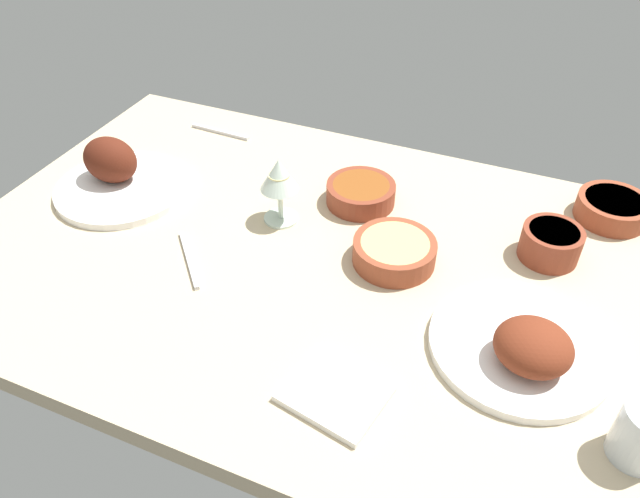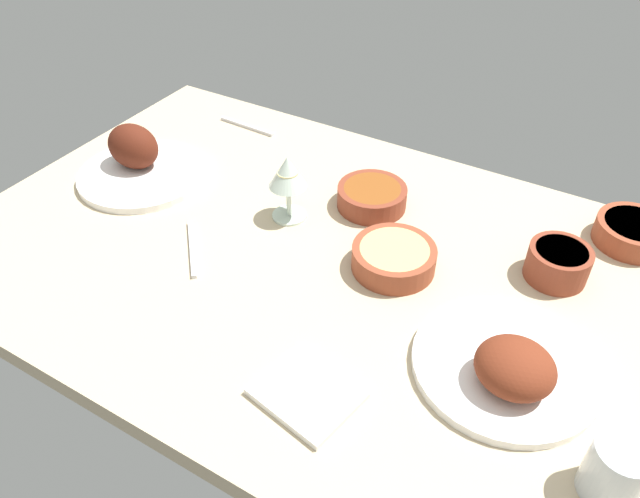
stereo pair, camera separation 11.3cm
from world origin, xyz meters
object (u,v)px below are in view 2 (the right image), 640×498
at_px(folded_napkin, 307,394).
at_px(bowl_pasta, 394,257).
at_px(plate_far_side, 509,366).
at_px(water_tumbler, 615,471).
at_px(bowl_potatoes, 558,262).
at_px(fork_loose, 192,248).
at_px(spoon_loose, 247,126).
at_px(bowl_cream, 633,232).
at_px(wine_glass, 288,175).
at_px(plate_near_viewer, 138,161).
at_px(bowl_soup, 372,196).

bearing_deg(folded_napkin, bowl_pasta, -87.84).
xyz_separation_m(plate_far_side, folded_napkin, (0.24, 0.18, -0.02)).
height_order(plate_far_side, water_tumbler, water_tumbler).
distance_m(bowl_potatoes, fork_loose, 0.67).
bearing_deg(spoon_loose, fork_loose, 115.72).
relative_size(plate_far_side, bowl_cream, 2.02).
xyz_separation_m(wine_glass, folded_napkin, (-0.26, 0.36, -0.09)).
height_order(bowl_cream, bowl_potatoes, bowl_potatoes).
bearing_deg(plate_near_viewer, bowl_cream, -163.07).
height_order(bowl_potatoes, folded_napkin, bowl_potatoes).
relative_size(bowl_cream, bowl_pasta, 0.92).
bearing_deg(plate_far_side, spoon_loose, -28.56).
distance_m(bowl_soup, bowl_pasta, 0.20).
bearing_deg(plate_far_side, wine_glass, -19.28).
relative_size(wine_glass, folded_napkin, 0.97).
xyz_separation_m(bowl_cream, fork_loose, (0.72, 0.45, -0.02)).
distance_m(plate_far_side, fork_loose, 0.61).
distance_m(plate_near_viewer, bowl_soup, 0.52).
bearing_deg(bowl_cream, bowl_soup, 16.86).
bearing_deg(bowl_pasta, bowl_cream, -140.50).
xyz_separation_m(fork_loose, spoon_loose, (0.19, -0.44, 0.00)).
relative_size(bowl_pasta, wine_glass, 1.10).
bearing_deg(spoon_loose, folded_napkin, 134.32).
bearing_deg(wine_glass, water_tumbler, 156.64).
xyz_separation_m(wine_glass, fork_loose, (0.10, 0.18, -0.10)).
height_order(wine_glass, folded_napkin, wine_glass).
xyz_separation_m(plate_far_side, wine_glass, (0.51, -0.18, 0.07)).
distance_m(bowl_pasta, folded_napkin, 0.33).
bearing_deg(folded_napkin, bowl_potatoes, -118.97).
relative_size(plate_near_viewer, fork_loose, 1.69).
xyz_separation_m(plate_near_viewer, fork_loose, (-0.27, 0.15, -0.03)).
bearing_deg(wine_glass, bowl_potatoes, -169.99).
height_order(folded_napkin, spoon_loose, folded_napkin).
bearing_deg(spoon_loose, wine_glass, 141.06).
distance_m(bowl_cream, bowl_soup, 0.51).
distance_m(plate_far_side, water_tumbler, 0.20).
bearing_deg(bowl_soup, spoon_loose, -18.49).
xyz_separation_m(plate_near_viewer, plate_far_side, (-0.88, 0.14, -0.01)).
bearing_deg(water_tumbler, folded_napkin, 9.80).
height_order(bowl_cream, wine_glass, wine_glass).
bearing_deg(plate_far_side, fork_loose, 0.68).
xyz_separation_m(bowl_soup, bowl_potatoes, (-0.38, 0.03, 0.01)).
xyz_separation_m(plate_near_viewer, spoon_loose, (-0.08, -0.29, -0.03)).
distance_m(plate_near_viewer, water_tumbler, 1.08).
distance_m(bowl_soup, water_tumbler, 0.68).
bearing_deg(folded_napkin, spoon_loose, -48.15).
distance_m(water_tumbler, spoon_loose, 1.11).
relative_size(bowl_potatoes, folded_napkin, 0.77).
bearing_deg(wine_glass, spoon_loose, -41.41).
xyz_separation_m(bowl_potatoes, bowl_pasta, (0.26, 0.13, -0.01)).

